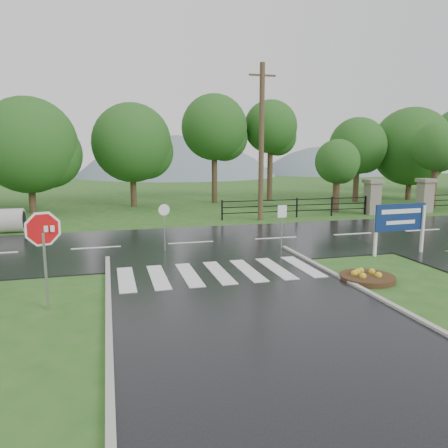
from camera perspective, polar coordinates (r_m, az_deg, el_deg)
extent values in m
plane|color=#29561C|center=(10.02, 6.68, -14.15)|extent=(120.00, 120.00, 0.00)
cube|color=black|center=(19.25, -4.35, -2.57)|extent=(90.00, 8.00, 0.04)
cube|color=silver|center=(14.08, -12.66, -7.04)|extent=(0.50, 2.80, 0.02)
cube|color=silver|center=(14.15, -8.58, -6.83)|extent=(0.50, 2.80, 0.02)
cube|color=silver|center=(14.28, -4.57, -6.59)|extent=(0.50, 2.80, 0.02)
cube|color=silver|center=(14.49, -0.65, -6.33)|extent=(0.50, 2.80, 0.02)
cube|color=silver|center=(14.76, 3.13, -6.05)|extent=(0.50, 2.80, 0.02)
cube|color=silver|center=(15.09, 6.76, -5.75)|extent=(0.50, 2.80, 0.02)
cube|color=silver|center=(15.48, 10.22, -5.45)|extent=(0.50, 2.80, 0.02)
cube|color=gray|center=(29.67, 18.80, 3.14)|extent=(0.80, 0.80, 2.00)
cube|color=#6B6659|center=(29.58, 18.91, 5.29)|extent=(1.00, 1.00, 0.24)
cube|color=gray|center=(32.06, 24.77, 3.21)|extent=(0.80, 0.80, 2.00)
cube|color=#6B6659|center=(31.98, 24.90, 5.20)|extent=(1.00, 1.00, 0.24)
cube|color=black|center=(27.19, 9.48, 1.71)|extent=(9.50, 0.05, 0.05)
cube|color=black|center=(27.14, 9.50, 2.44)|extent=(9.50, 0.05, 0.05)
cube|color=black|center=(27.10, 9.52, 3.17)|extent=(9.50, 0.05, 0.05)
cube|color=black|center=(25.57, -0.25, 1.80)|extent=(0.08, 0.08, 1.20)
cube|color=black|center=(29.44, 17.95, 2.35)|extent=(0.08, 0.08, 1.20)
cube|color=black|center=(32.42, 25.40, 2.51)|extent=(0.08, 0.08, 1.20)
sphere|color=slate|center=(77.38, -5.95, -6.57)|extent=(48.00, 48.00, 48.00)
sphere|color=slate|center=(85.13, 12.96, -2.29)|extent=(36.00, 36.00, 36.00)
cylinder|color=#9E9B93|center=(24.23, -26.17, 0.40)|extent=(1.30, 1.20, 1.20)
cube|color=#939399|center=(11.98, -22.25, -5.78)|extent=(0.06, 0.06, 2.00)
cylinder|color=white|center=(11.77, -22.58, -0.59)|extent=(1.14, 0.42, 1.20)
cylinder|color=red|center=(11.75, -22.58, -0.60)|extent=(0.99, 0.37, 1.04)
cube|color=silver|center=(17.69, 19.23, -0.99)|extent=(0.10, 0.10, 1.92)
cube|color=silver|center=(18.95, 24.51, -0.65)|extent=(0.10, 0.10, 1.92)
cube|color=navy|center=(18.22, 22.06, 0.82)|extent=(2.30, 0.19, 1.05)
cube|color=white|center=(18.16, 22.17, 1.55)|extent=(1.82, 0.11, 0.17)
cube|color=white|center=(18.22, 22.09, 0.21)|extent=(1.34, 0.09, 0.14)
cylinder|color=#332111|center=(14.47, 18.20, -6.73)|extent=(1.70, 1.70, 0.17)
cube|color=#939399|center=(18.03, 7.54, -0.65)|extent=(0.04, 0.04, 1.73)
cube|color=white|center=(17.90, 7.61, 1.64)|extent=(0.41, 0.07, 0.50)
cylinder|color=#939399|center=(17.57, -7.79, -0.78)|extent=(0.05, 0.05, 1.81)
cylinder|color=white|center=(17.42, -7.84, 1.85)|extent=(0.45, 0.07, 0.45)
cylinder|color=#473523|center=(25.53, 4.91, 10.43)|extent=(0.30, 0.30, 8.91)
cube|color=brown|center=(25.87, 5.03, 18.79)|extent=(1.59, 0.14, 0.10)
cylinder|color=#3D2B1C|center=(29.98, 14.43, 4.17)|extent=(0.39, 0.39, 2.80)
sphere|color=#1D4E18|center=(29.88, 14.59, 7.92)|extent=(2.91, 2.91, 2.91)
cylinder|color=#3D2B1C|center=(34.37, 25.72, 4.86)|extent=(0.46, 0.46, 3.61)
sphere|color=#1D4E18|center=(34.30, 26.03, 9.07)|extent=(3.35, 3.35, 3.35)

